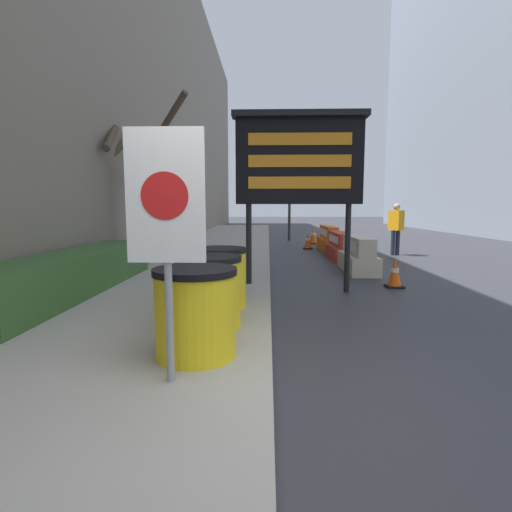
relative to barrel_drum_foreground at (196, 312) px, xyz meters
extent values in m
plane|color=#2D2D33|center=(0.70, -0.88, -0.55)|extent=(120.00, 120.00, 0.00)
cube|color=gray|center=(-1.18, -0.88, -0.48)|extent=(3.76, 56.00, 0.14)
cube|color=#706656|center=(-3.26, 8.92, 5.83)|extent=(0.40, 50.40, 12.77)
cube|color=#335628|center=(-2.46, 2.70, -0.09)|extent=(0.90, 4.90, 0.64)
cylinder|color=#4C3D2D|center=(-2.41, 5.92, 1.01)|extent=(0.36, 0.36, 2.84)
cylinder|color=#4C3D2D|center=(-2.23, 6.54, 2.03)|extent=(1.32, 0.58, 0.94)
cylinder|color=#4C3D2D|center=(-3.10, 6.31, 2.27)|extent=(0.80, 1.55, 1.47)
cylinder|color=#4C3D2D|center=(-2.96, 5.77, 2.54)|extent=(0.38, 1.19, 0.83)
cylinder|color=#4C3D2D|center=(-1.97, 6.65, 2.91)|extent=(1.53, 1.12, 1.63)
cylinder|color=yellow|center=(0.00, 0.00, -0.03)|extent=(0.74, 0.74, 0.76)
cylinder|color=black|center=(0.00, 0.00, 0.38)|extent=(0.77, 0.77, 0.06)
cylinder|color=yellow|center=(-0.02, 0.89, -0.03)|extent=(0.74, 0.74, 0.76)
cylinder|color=black|center=(-0.02, 0.89, 0.38)|extent=(0.77, 0.77, 0.06)
cylinder|color=yellow|center=(-0.01, 1.79, -0.03)|extent=(0.74, 0.74, 0.76)
cylinder|color=black|center=(-0.01, 1.79, 0.38)|extent=(0.77, 0.77, 0.06)
cylinder|color=gray|center=(-0.10, -0.55, 0.31)|extent=(0.06, 0.06, 1.45)
cube|color=white|center=(-0.10, -0.57, 1.04)|extent=(0.59, 0.04, 1.00)
cylinder|color=red|center=(-0.10, -0.59, 1.04)|extent=(0.35, 0.01, 0.35)
cylinder|color=black|center=(0.32, 3.54, 0.23)|extent=(0.10, 0.10, 1.56)
cylinder|color=black|center=(2.07, 3.54, 0.23)|extent=(0.10, 0.10, 1.56)
cube|color=black|center=(1.19, 3.54, 1.74)|extent=(2.19, 0.24, 1.46)
cube|color=black|center=(1.19, 3.47, 2.51)|extent=(2.31, 0.34, 0.10)
cube|color=orange|center=(1.19, 3.41, 2.10)|extent=(1.75, 0.02, 0.20)
cube|color=orange|center=(1.19, 3.41, 1.74)|extent=(1.75, 0.02, 0.20)
cube|color=orange|center=(1.19, 3.41, 1.37)|extent=(1.75, 0.02, 0.20)
cube|color=beige|center=(2.77, 5.80, -0.35)|extent=(0.64, 1.81, 0.41)
cube|color=beige|center=(2.77, 5.80, 0.07)|extent=(0.39, 1.81, 0.41)
cube|color=white|center=(2.57, 5.80, 0.07)|extent=(0.02, 1.45, 0.21)
cube|color=red|center=(2.77, 8.14, -0.36)|extent=(0.62, 1.91, 0.39)
cube|color=red|center=(2.77, 8.14, 0.03)|extent=(0.37, 1.91, 0.39)
cube|color=white|center=(2.57, 8.14, 0.03)|extent=(0.02, 1.53, 0.19)
cube|color=orange|center=(2.77, 10.41, -0.34)|extent=(0.57, 2.16, 0.43)
cube|color=orange|center=(2.77, 10.41, 0.09)|extent=(0.34, 2.16, 0.43)
cube|color=white|center=(2.59, 10.41, 0.09)|extent=(0.02, 1.73, 0.21)
cube|color=black|center=(2.54, 12.96, -0.53)|extent=(0.40, 0.40, 0.04)
cone|color=#EA560F|center=(2.54, 12.96, -0.18)|extent=(0.32, 0.32, 0.68)
cylinder|color=white|center=(2.54, 12.96, -0.14)|extent=(0.18, 0.18, 0.09)
cube|color=black|center=(2.10, 10.91, -0.53)|extent=(0.34, 0.34, 0.04)
cone|color=#EA560F|center=(2.10, 10.91, -0.23)|extent=(0.27, 0.27, 0.57)
cylinder|color=white|center=(2.10, 10.91, -0.20)|extent=(0.16, 0.16, 0.08)
cube|color=black|center=(3.05, 3.95, -0.53)|extent=(0.31, 0.31, 0.04)
cone|color=#EA560F|center=(3.05, 3.95, -0.25)|extent=(0.25, 0.25, 0.52)
cylinder|color=white|center=(3.05, 3.95, -0.23)|extent=(0.14, 0.14, 0.07)
cylinder|color=#2D2D30|center=(1.62, 14.70, 1.39)|extent=(0.12, 0.12, 3.90)
cube|color=black|center=(1.62, 14.54, 2.92)|extent=(0.28, 0.28, 0.84)
sphere|color=#360605|center=(1.62, 14.39, 3.20)|extent=(0.15, 0.15, 0.15)
sphere|color=gold|center=(1.62, 14.39, 2.92)|extent=(0.15, 0.15, 0.15)
sphere|color=black|center=(1.62, 14.39, 2.64)|extent=(0.15, 0.15, 0.15)
cylinder|color=#23283D|center=(4.60, 9.12, -0.16)|extent=(0.13, 0.13, 0.79)
cylinder|color=#23283D|center=(4.75, 9.12, -0.16)|extent=(0.13, 0.13, 0.79)
cube|color=orange|center=(4.67, 9.12, 0.54)|extent=(0.44, 0.50, 0.62)
sphere|color=gray|center=(4.67, 9.12, 0.96)|extent=(0.22, 0.22, 0.22)
camera|label=1|loc=(0.66, -3.54, 0.95)|focal=28.00mm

